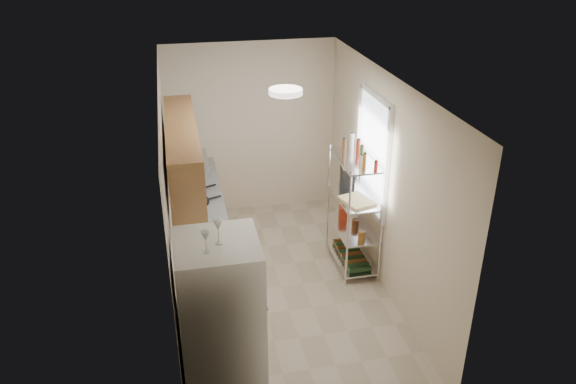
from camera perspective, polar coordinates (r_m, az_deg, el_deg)
name	(u,v)px	position (r m, az deg, el deg)	size (l,w,h in m)	color
room	(280,193)	(6.42, -0.78, -0.07)	(2.52, 4.42, 2.62)	#BDAD99
counter_run	(202,245)	(7.11, -8.74, -5.37)	(0.63, 3.51, 0.90)	tan
upper_cabinets	(183,155)	(6.20, -10.61, 3.67)	(0.33, 2.20, 0.72)	tan
range_hood	(188,163)	(7.10, -10.17, 2.96)	(0.50, 0.60, 0.12)	#B7BABC
window	(373,153)	(6.94, 8.62, 3.95)	(0.06, 1.00, 1.46)	white
bakers_rack	(355,189)	(7.00, 6.85, 0.31)	(0.45, 0.90, 1.73)	silver
ceiling_dome	(286,91)	(5.69, -0.25, 10.18)	(0.34, 0.34, 0.06)	white
refrigerator	(222,326)	(5.16, -6.76, -13.34)	(0.71, 0.71, 1.73)	white
wine_glass_a	(206,242)	(4.50, -8.35, -5.05)	(0.07, 0.07, 0.19)	silver
wine_glass_b	(218,232)	(4.60, -7.10, -4.02)	(0.08, 0.08, 0.22)	silver
rice_cooker	(195,219)	(6.57, -9.43, -2.67)	(0.26, 0.26, 0.21)	silver
frying_pan_large	(198,202)	(7.14, -9.14, -0.97)	(0.29, 0.29, 0.05)	black
frying_pan_small	(198,190)	(7.46, -9.18, 0.25)	(0.21, 0.21, 0.04)	black
cutting_board	(357,201)	(6.90, 7.02, -0.88)	(0.31, 0.41, 0.03)	tan
espresso_machine	(347,175)	(7.27, 6.05, 1.71)	(0.16, 0.24, 0.27)	black
storage_bag	(343,212)	(7.42, 5.60, -2.07)	(0.10, 0.15, 0.17)	#9E2B13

